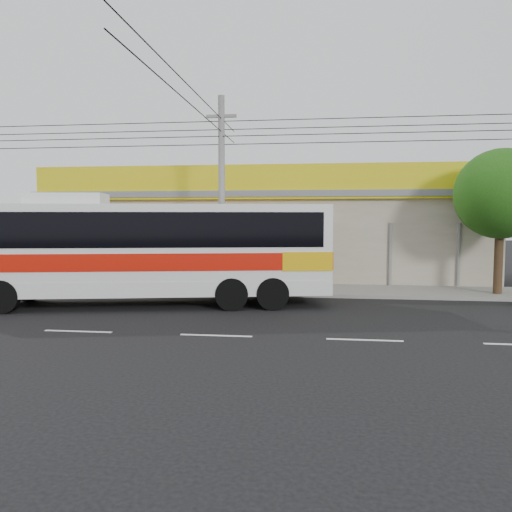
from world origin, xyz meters
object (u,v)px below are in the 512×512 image
at_px(motorbike_red, 185,272).
at_px(motorbike_dark, 107,273).
at_px(coach_bus, 152,246).
at_px(tree_near, 504,197).
at_px(utility_pole, 221,132).

bearing_deg(motorbike_red, motorbike_dark, 91.84).
bearing_deg(motorbike_red, coach_bus, 177.94).
height_order(motorbike_red, motorbike_dark, motorbike_red).
xyz_separation_m(motorbike_dark, tree_near, (17.19, -0.99, 3.41)).
bearing_deg(utility_pole, motorbike_red, 132.19).
height_order(motorbike_dark, tree_near, tree_near).
xyz_separation_m(motorbike_red, motorbike_dark, (-3.69, -0.31, -0.06)).
distance_m(motorbike_red, utility_pole, 6.83).
height_order(coach_bus, motorbike_red, coach_bus).
height_order(utility_pole, tree_near, utility_pole).
distance_m(coach_bus, tree_near, 14.00).
xyz_separation_m(coach_bus, motorbike_red, (-0.07, 4.82, -1.48)).
relative_size(coach_bus, motorbike_dark, 8.16).
bearing_deg(utility_pole, coach_bus, -132.39).
bearing_deg(motorbike_dark, coach_bus, -115.37).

